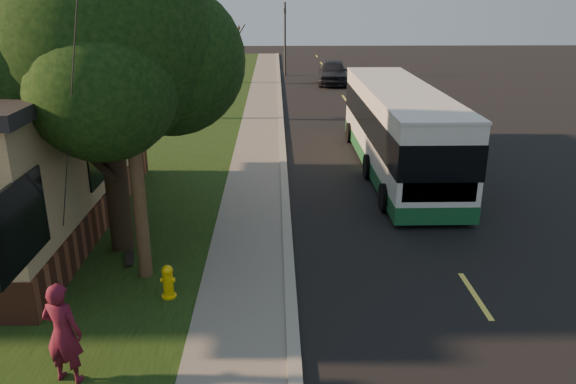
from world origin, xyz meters
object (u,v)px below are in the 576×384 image
(skateboard_main, at_px, (130,258))
(bare_tree_far, at_px, (236,55))
(transit_bus, at_px, (398,127))
(traffic_signal, at_px, (285,34))
(leafy_tree, at_px, (104,41))
(bare_tree_near, at_px, (211,77))
(utility_pole, at_px, (127,74))
(skateboarder, at_px, (63,333))
(distant_car, at_px, (333,72))
(fire_hydrant, at_px, (168,281))

(skateboard_main, bearing_deg, bare_tree_far, 88.25)
(transit_bus, bearing_deg, traffic_signal, 98.26)
(skateboard_main, bearing_deg, leafy_tree, 108.98)
(bare_tree_near, bearing_deg, skateboard_main, -91.27)
(utility_pole, distance_m, leafy_tree, 1.94)
(utility_pole, height_order, skateboarder, utility_pole)
(utility_pole, relative_size, traffic_signal, 1.65)
(leafy_tree, height_order, skateboarder, leafy_tree)
(bare_tree_far, bearing_deg, leafy_tree, -92.45)
(distant_car, bearing_deg, utility_pole, -99.38)
(skateboarder, bearing_deg, traffic_signal, -84.48)
(leafy_tree, height_order, bare_tree_near, leafy_tree)
(transit_bus, relative_size, distant_car, 2.25)
(utility_pole, bearing_deg, bare_tree_near, 90.66)
(bare_tree_near, xyz_separation_m, skateboarder, (-0.29, -20.69, -1.18))
(distant_car, bearing_deg, bare_tree_near, -117.43)
(leafy_tree, bearing_deg, bare_tree_far, 87.55)
(leafy_tree, relative_size, skateboarder, 4.31)
(leafy_tree, xyz_separation_m, traffic_signal, (4.67, 31.35, -2.00))
(utility_pole, height_order, transit_bus, utility_pole)
(bare_tree_far, relative_size, traffic_signal, 0.73)
(utility_pole, distance_m, bare_tree_near, 17.19)
(traffic_signal, bearing_deg, skateboard_main, -97.70)
(utility_pole, xyz_separation_m, distant_car, (7.12, 28.72, -3.78))
(distant_car, bearing_deg, leafy_tree, -101.89)
(distant_car, bearing_deg, bare_tree_far, -177.85)
(bare_tree_far, bearing_deg, bare_tree_near, -92.39)
(traffic_signal, xyz_separation_m, transit_bus, (3.61, -24.90, -1.54))
(bare_tree_far, xyz_separation_m, skateboard_main, (-0.86, -28.25, -1.88))
(bare_tree_near, xyz_separation_m, traffic_signal, (4.00, 16.00, 1.01))
(bare_tree_near, xyz_separation_m, skateboard_main, (-0.36, -16.25, -2.03))
(fire_hydrant, bearing_deg, transit_bus, 53.57)
(fire_hydrant, xyz_separation_m, distant_car, (6.41, 29.72, 0.42))
(transit_bus, bearing_deg, skateboard_main, -137.34)
(utility_pole, relative_size, bare_tree_near, 2.11)
(transit_bus, bearing_deg, bare_tree_near, 130.54)
(fire_hydrant, distance_m, skateboard_main, 2.18)
(skateboard_main, bearing_deg, transit_bus, 42.66)
(transit_bus, relative_size, skateboard_main, 13.89)
(fire_hydrant, height_order, transit_bus, transit_bus)
(transit_bus, height_order, distant_car, transit_bus)
(utility_pole, distance_m, skateboarder, 5.21)
(fire_hydrant, relative_size, distant_car, 0.15)
(bare_tree_near, height_order, traffic_signal, traffic_signal)
(skateboarder, bearing_deg, fire_hydrant, -101.71)
(bare_tree_far, bearing_deg, distant_car, -2.39)
(fire_hydrant, xyz_separation_m, skateboarder, (-1.19, -2.69, 0.54))
(fire_hydrant, xyz_separation_m, bare_tree_far, (-0.40, 30.00, 1.57))
(bare_tree_far, bearing_deg, skateboarder, -91.39)
(bare_tree_near, relative_size, distant_car, 0.86)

